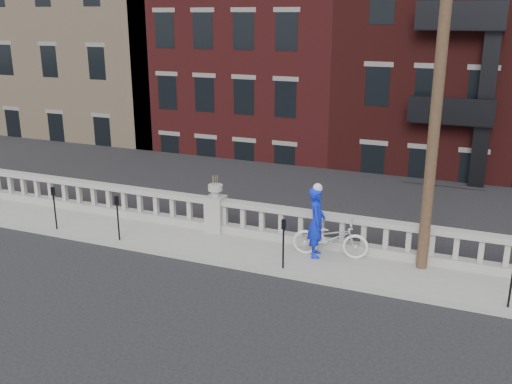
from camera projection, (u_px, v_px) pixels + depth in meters
ground at (146, 289)px, 14.17m from camera, size 120.00×120.00×0.00m
sidewalk at (202, 243)px, 16.79m from camera, size 32.00×2.20×0.15m
balustrade at (216, 215)px, 17.46m from camera, size 28.00×0.34×1.03m
planter_pedestal at (216, 209)px, 17.41m from camera, size 0.55×0.55×1.76m
lower_level at (368, 84)px, 33.50m from camera, size 80.00×44.00×20.80m
utility_pole at (440, 71)px, 13.52m from camera, size 1.60×0.28×10.00m
parking_meter_a at (54, 203)px, 17.46m from camera, size 0.10×0.09×1.36m
parking_meter_b at (118, 213)px, 16.61m from camera, size 0.10×0.09×1.36m
parking_meter_c at (283, 238)px, 14.73m from camera, size 0.10×0.09×1.36m
bicycle at (330, 237)px, 15.58m from camera, size 2.16×1.03×1.09m
cyclist at (317, 222)px, 15.48m from camera, size 0.63×0.81×1.97m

